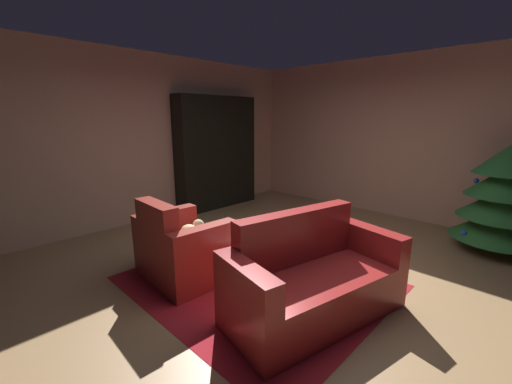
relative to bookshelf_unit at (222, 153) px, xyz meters
The scene contains 11 objects.
ground_plane 3.36m from the bookshelf_unit, 25.87° to the right, with size 7.44×7.44×0.00m, color #95724B.
wall_back 3.37m from the bookshelf_unit, 31.27° to the left, with size 6.28×0.06×2.80m, color tan.
wall_left 1.45m from the bookshelf_unit, 99.97° to the right, with size 0.06×6.32×2.80m, color tan.
area_rug 3.38m from the bookshelf_unit, 33.63° to the right, with size 2.55×2.22×0.01m, color maroon.
bookshelf_unit is the anchor object (origin of this frame).
armchair_red 3.12m from the bookshelf_unit, 48.73° to the right, with size 1.00×0.81×0.92m.
couch_red 3.95m from the bookshelf_unit, 28.09° to the right, with size 1.08×1.77×0.92m.
coffee_table 3.43m from the bookshelf_unit, 31.52° to the right, with size 0.63×0.63×0.40m.
book_stack_on_table 3.45m from the bookshelf_unit, 30.93° to the right, with size 0.21×0.18×0.10m.
bottle_on_table 3.42m from the bookshelf_unit, 28.61° to the right, with size 0.06×0.06×0.30m.
decorated_tree 4.53m from the bookshelf_unit, 13.70° to the left, with size 1.12×1.12×1.44m.
Camera 1 is at (2.02, -2.67, 1.76)m, focal length 22.36 mm.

